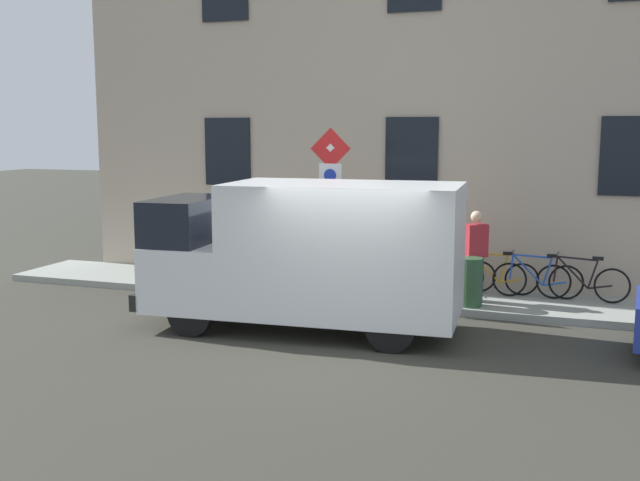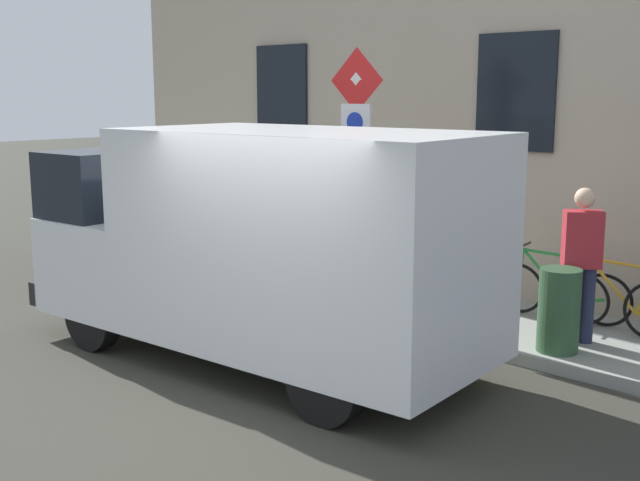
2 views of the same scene
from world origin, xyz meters
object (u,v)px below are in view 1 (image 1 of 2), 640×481
Objects in this scene: sign_post_stacked at (331,188)px; delivery_van at (309,252)px; pedestrian at (475,252)px; bicycle_blue at (537,279)px; litter_bin at (470,282)px; bicycle_orange at (494,276)px; bicycle_green at (452,273)px; bicycle_black at (582,282)px.

sign_post_stacked is 2.13m from delivery_van.
pedestrian is at bearing -77.80° from sign_post_stacked.
bicycle_blue is (3.15, -3.56, -0.82)m from delivery_van.
bicycle_orange is at bearing -15.62° from litter_bin.
pedestrian is (-0.67, -0.53, 0.56)m from bicycle_green.
bicycle_orange is at bearing -67.27° from sign_post_stacked.
bicycle_blue is at bearing 174.26° from bicycle_orange.
sign_post_stacked is 1.83× the size of bicycle_green.
delivery_van reaches higher than bicycle_green.
delivery_van is 3.78m from bicycle_green.
bicycle_black is 1.00× the size of pedestrian.
bicycle_blue is 1.90× the size of litter_bin.
sign_post_stacked is at bearing -112.85° from pedestrian.
litter_bin is at bearing 68.62° from bicycle_orange.
bicycle_black and bicycle_blue have the same top height.
delivery_van is (-1.91, -0.24, -0.92)m from sign_post_stacked.
bicycle_blue is 1.00× the size of bicycle_green.
bicycle_green is at bearing -176.47° from pedestrian.
sign_post_stacked is 3.49× the size of litter_bin.
bicycle_black is at bearing -147.62° from delivery_van.
bicycle_orange is 1.16m from litter_bin.
bicycle_green is (-0.00, 0.82, 0.00)m from bicycle_orange.
delivery_van reaches higher than pedestrian.
bicycle_blue is at bearing -71.82° from sign_post_stacked.
bicycle_orange is at bearing 172.41° from bicycle_green.
bicycle_green is 1.90× the size of litter_bin.
delivery_van reaches higher than bicycle_orange.
sign_post_stacked is 1.83× the size of bicycle_blue.
sign_post_stacked reaches higher than bicycle_green.
bicycle_black is 1.00× the size of bicycle_orange.
litter_bin is (2.04, -2.43, -0.74)m from delivery_van.
delivery_van is 3.17× the size of bicycle_blue.
litter_bin is (0.14, -2.67, -1.66)m from sign_post_stacked.
bicycle_green is 1.02m from pedestrian.
bicycle_blue is 1.00× the size of pedestrian.
bicycle_orange is (-0.00, 0.82, 0.00)m from bicycle_blue.
sign_post_stacked is 0.58× the size of delivery_van.
pedestrian is at bearing -137.91° from delivery_van.
bicycle_green is (-0.00, 2.46, 0.00)m from bicycle_black.
litter_bin is at bearing -37.67° from pedestrian.
bicycle_orange is 1.00× the size of bicycle_green.
delivery_van is 4.26m from bicycle_orange.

